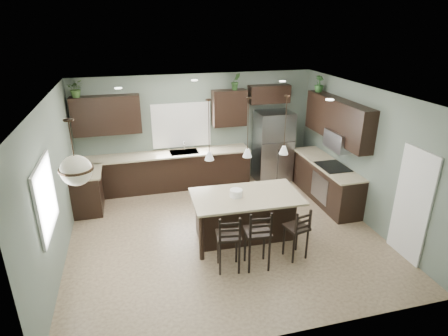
% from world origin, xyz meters
% --- Properties ---
extents(ground, '(6.00, 6.00, 0.00)m').
position_xyz_m(ground, '(0.00, 0.00, 0.00)').
color(ground, '#9E8466').
rests_on(ground, ground).
extents(pantry_door, '(0.04, 0.82, 2.04)m').
position_xyz_m(pantry_door, '(2.98, -1.55, 1.02)').
color(pantry_door, white).
rests_on(pantry_door, ground).
extents(window_back, '(1.35, 0.02, 1.00)m').
position_xyz_m(window_back, '(-0.40, 2.73, 1.55)').
color(window_back, white).
rests_on(window_back, room_shell).
extents(window_left, '(0.02, 1.10, 1.00)m').
position_xyz_m(window_left, '(-2.98, -0.80, 1.55)').
color(window_left, white).
rests_on(window_left, room_shell).
extents(left_return_cabs, '(0.60, 0.90, 0.90)m').
position_xyz_m(left_return_cabs, '(-2.70, 1.70, 0.45)').
color(left_return_cabs, black).
rests_on(left_return_cabs, ground).
extents(left_return_countertop, '(0.66, 0.96, 0.04)m').
position_xyz_m(left_return_countertop, '(-2.68, 1.70, 0.92)').
color(left_return_countertop, '#C3B593').
rests_on(left_return_countertop, left_return_cabs).
extents(back_lower_cabs, '(4.20, 0.60, 0.90)m').
position_xyz_m(back_lower_cabs, '(-0.85, 2.45, 0.45)').
color(back_lower_cabs, black).
rests_on(back_lower_cabs, ground).
extents(back_countertop, '(4.20, 0.66, 0.04)m').
position_xyz_m(back_countertop, '(-0.85, 2.43, 0.92)').
color(back_countertop, '#C3B593').
rests_on(back_countertop, back_lower_cabs).
extents(sink_inset, '(0.70, 0.45, 0.01)m').
position_xyz_m(sink_inset, '(-0.40, 2.43, 0.94)').
color(sink_inset, gray).
rests_on(sink_inset, back_countertop).
extents(faucet, '(0.02, 0.02, 0.28)m').
position_xyz_m(faucet, '(-0.40, 2.40, 1.08)').
color(faucet, silver).
rests_on(faucet, back_countertop).
extents(back_upper_left, '(1.55, 0.34, 0.90)m').
position_xyz_m(back_upper_left, '(-2.15, 2.58, 1.95)').
color(back_upper_left, black).
rests_on(back_upper_left, room_shell).
extents(back_upper_right, '(0.85, 0.34, 0.90)m').
position_xyz_m(back_upper_right, '(0.80, 2.58, 1.95)').
color(back_upper_right, black).
rests_on(back_upper_right, room_shell).
extents(fridge_header, '(1.05, 0.34, 0.45)m').
position_xyz_m(fridge_header, '(1.85, 2.58, 2.25)').
color(fridge_header, black).
rests_on(fridge_header, room_shell).
extents(right_lower_cabs, '(0.60, 2.35, 0.90)m').
position_xyz_m(right_lower_cabs, '(2.70, 0.87, 0.45)').
color(right_lower_cabs, black).
rests_on(right_lower_cabs, ground).
extents(right_countertop, '(0.66, 2.35, 0.04)m').
position_xyz_m(right_countertop, '(2.68, 0.87, 0.92)').
color(right_countertop, '#C3B593').
rests_on(right_countertop, right_lower_cabs).
extents(cooktop, '(0.58, 0.75, 0.02)m').
position_xyz_m(cooktop, '(2.68, 0.60, 0.94)').
color(cooktop, black).
rests_on(cooktop, right_countertop).
extents(wall_oven_front, '(0.01, 0.72, 0.60)m').
position_xyz_m(wall_oven_front, '(2.40, 0.60, 0.45)').
color(wall_oven_front, gray).
rests_on(wall_oven_front, right_lower_cabs).
extents(right_upper_cabs, '(0.34, 2.35, 0.90)m').
position_xyz_m(right_upper_cabs, '(2.83, 0.87, 1.95)').
color(right_upper_cabs, black).
rests_on(right_upper_cabs, room_shell).
extents(microwave, '(0.40, 0.75, 0.40)m').
position_xyz_m(microwave, '(2.78, 0.60, 1.55)').
color(microwave, gray).
rests_on(microwave, right_upper_cabs).
extents(refrigerator, '(0.90, 0.74, 1.85)m').
position_xyz_m(refrigerator, '(1.91, 2.30, 0.93)').
color(refrigerator, gray).
rests_on(refrigerator, ground).
extents(kitchen_island, '(2.09, 1.23, 0.92)m').
position_xyz_m(kitchen_island, '(0.36, -0.27, 0.46)').
color(kitchen_island, black).
rests_on(kitchen_island, ground).
extents(serving_dish, '(0.24, 0.24, 0.14)m').
position_xyz_m(serving_dish, '(0.16, -0.27, 0.99)').
color(serving_dish, white).
rests_on(serving_dish, kitchen_island).
extents(bar_stool_left, '(0.46, 0.46, 1.09)m').
position_xyz_m(bar_stool_left, '(-0.22, -1.14, 0.54)').
color(bar_stool_left, black).
rests_on(bar_stool_left, ground).
extents(bar_stool_center, '(0.46, 0.46, 1.14)m').
position_xyz_m(bar_stool_center, '(0.27, -1.20, 0.57)').
color(bar_stool_center, black).
rests_on(bar_stool_center, ground).
extents(bar_stool_right, '(0.44, 0.44, 1.00)m').
position_xyz_m(bar_stool_right, '(1.03, -1.10, 0.50)').
color(bar_stool_right, black).
rests_on(bar_stool_right, ground).
extents(pendant_left, '(0.17, 0.17, 1.10)m').
position_xyz_m(pendant_left, '(-0.34, -0.25, 2.25)').
color(pendant_left, white).
rests_on(pendant_left, room_shell).
extents(pendant_center, '(0.17, 0.17, 1.10)m').
position_xyz_m(pendant_center, '(0.36, -0.27, 2.25)').
color(pendant_center, white).
rests_on(pendant_center, room_shell).
extents(pendant_right, '(0.17, 0.17, 1.10)m').
position_xyz_m(pendant_right, '(1.06, -0.29, 2.25)').
color(pendant_right, white).
rests_on(pendant_right, room_shell).
extents(chandelier, '(0.48, 0.48, 0.97)m').
position_xyz_m(chandelier, '(-2.44, -1.09, 2.31)').
color(chandelier, beige).
rests_on(chandelier, room_shell).
extents(plant_back_left, '(0.37, 0.32, 0.39)m').
position_xyz_m(plant_back_left, '(-2.73, 2.55, 2.60)').
color(plant_back_left, '#375826').
rests_on(plant_back_left, back_upper_left).
extents(plant_back_right, '(0.24, 0.20, 0.42)m').
position_xyz_m(plant_back_right, '(0.95, 2.55, 2.61)').
color(plant_back_right, '#294D21').
rests_on(plant_back_right, back_upper_right).
extents(plant_right_wall, '(0.26, 0.26, 0.38)m').
position_xyz_m(plant_right_wall, '(2.80, 1.80, 2.59)').
color(plant_right_wall, '#2C5B27').
rests_on(plant_right_wall, right_upper_cabs).
extents(room_shell, '(6.00, 6.00, 6.00)m').
position_xyz_m(room_shell, '(0.00, 0.00, 1.70)').
color(room_shell, slate).
rests_on(room_shell, ground).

